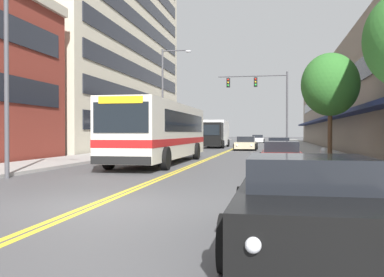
# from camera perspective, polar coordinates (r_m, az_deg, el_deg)

# --- Properties ---
(ground_plane) EXTENTS (240.00, 240.00, 0.00)m
(ground_plane) POSITION_cam_1_polar(r_m,az_deg,el_deg) (45.96, 5.90, -1.22)
(ground_plane) COLOR #4C4C4F
(sidewalk_left) EXTENTS (3.54, 106.00, 0.14)m
(sidewalk_left) POSITION_cam_1_polar(r_m,az_deg,el_deg) (47.14, -2.94, -1.09)
(sidewalk_left) COLOR #9E9B96
(sidewalk_left) RESTS_ON ground_plane
(sidewalk_right) EXTENTS (3.54, 106.00, 0.14)m
(sidewalk_right) POSITION_cam_1_polar(r_m,az_deg,el_deg) (45.92, 14.98, -1.16)
(sidewalk_right) COLOR #9E9B96
(sidewalk_right) RESTS_ON ground_plane
(centre_line) EXTENTS (0.34, 106.00, 0.01)m
(centre_line) POSITION_cam_1_polar(r_m,az_deg,el_deg) (45.96, 5.90, -1.22)
(centre_line) COLOR yellow
(centre_line) RESTS_ON ground_plane
(office_tower_left) EXTENTS (12.08, 31.15, 22.85)m
(office_tower_left) POSITION_cam_1_polar(r_m,az_deg,el_deg) (47.56, -13.60, 12.68)
(office_tower_left) COLOR beige
(office_tower_left) RESTS_ON ground_plane
(storefront_row_right) EXTENTS (9.10, 68.00, 8.93)m
(storefront_row_right) POSITION_cam_1_polar(r_m,az_deg,el_deg) (46.81, 22.37, 4.22)
(storefront_row_right) COLOR gray
(storefront_row_right) RESTS_ON ground_plane
(city_bus) EXTENTS (2.86, 12.29, 3.07)m
(city_bus) POSITION_cam_1_polar(r_m,az_deg,el_deg) (22.67, -4.04, 1.12)
(city_bus) COLOR silver
(city_bus) RESTS_ON ground_plane
(car_silver_parked_left_mid) EXTENTS (1.98, 4.50, 1.42)m
(car_silver_parked_left_mid) POSITION_cam_1_polar(r_m,az_deg,el_deg) (38.60, -1.50, -0.63)
(car_silver_parked_left_mid) COLOR #B7B7BC
(car_silver_parked_left_mid) RESTS_ON ground_plane
(car_black_parked_right_foreground) EXTENTS (2.20, 4.20, 1.27)m
(car_black_parked_right_foreground) POSITION_cam_1_polar(r_m,az_deg,el_deg) (6.25, 15.33, -8.48)
(car_black_parked_right_foreground) COLOR black
(car_black_parked_right_foreground) RESTS_ON ground_plane
(car_red_parked_right_mid) EXTENTS (2.03, 4.49, 1.21)m
(car_red_parked_right_mid) POSITION_cam_1_polar(r_m,az_deg,el_deg) (19.86, 11.82, -2.23)
(car_red_parked_right_mid) COLOR maroon
(car_red_parked_right_mid) RESTS_ON ground_plane
(car_navy_parked_right_far) EXTENTS (2.00, 4.52, 1.24)m
(car_navy_parked_right_far) POSITION_cam_1_polar(r_m,az_deg,el_deg) (32.69, 11.49, -1.02)
(car_navy_parked_right_far) COLOR #19234C
(car_navy_parked_right_far) RESTS_ON ground_plane
(car_white_moving_lead) EXTENTS (2.13, 4.81, 1.27)m
(car_white_moving_lead) POSITION_cam_1_polar(r_m,az_deg,el_deg) (68.32, 8.75, -0.08)
(car_white_moving_lead) COLOR white
(car_white_moving_lead) RESTS_ON ground_plane
(car_beige_moving_second) EXTENTS (2.06, 4.88, 1.25)m
(car_beige_moving_second) POSITION_cam_1_polar(r_m,az_deg,el_deg) (39.98, 7.21, -0.69)
(car_beige_moving_second) COLOR #BCAD89
(car_beige_moving_second) RESTS_ON ground_plane
(box_truck) EXTENTS (2.55, 7.44, 2.96)m
(box_truck) POSITION_cam_1_polar(r_m,az_deg,el_deg) (46.37, 3.11, 0.70)
(box_truck) COLOR black
(box_truck) RESTS_ON ground_plane
(traffic_signal_mast) EXTENTS (6.76, 0.38, 7.48)m
(traffic_signal_mast) POSITION_cam_1_polar(r_m,az_deg,el_deg) (42.24, 9.61, 5.82)
(traffic_signal_mast) COLOR #47474C
(traffic_signal_mast) RESTS_ON ground_plane
(street_lamp_left_near) EXTENTS (2.25, 0.28, 7.25)m
(street_lamp_left_near) POSITION_cam_1_polar(r_m,az_deg,el_deg) (16.39, -22.55, 10.39)
(street_lamp_left_near) COLOR #47474C
(street_lamp_left_near) RESTS_ON ground_plane
(street_lamp_left_far) EXTENTS (2.56, 0.28, 8.64)m
(street_lamp_left_far) POSITION_cam_1_polar(r_m,az_deg,el_deg) (36.29, -3.43, 6.34)
(street_lamp_left_far) COLOR #47474C
(street_lamp_left_far) RESTS_ON ground_plane
(street_tree_right_mid) EXTENTS (2.85, 2.85, 5.43)m
(street_tree_right_mid) POSITION_cam_1_polar(r_m,az_deg,el_deg) (22.50, 17.94, 6.83)
(street_tree_right_mid) COLOR brown
(street_tree_right_mid) RESTS_ON sidewalk_right
(fire_hydrant) EXTENTS (0.34, 0.26, 0.84)m
(fire_hydrant) POSITION_cam_1_polar(r_m,az_deg,el_deg) (18.67, 17.09, -2.48)
(fire_hydrant) COLOR #B7B7BC
(fire_hydrant) RESTS_ON sidewalk_right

